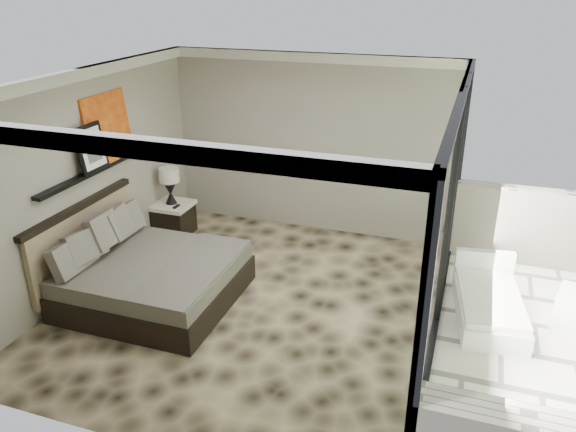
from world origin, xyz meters
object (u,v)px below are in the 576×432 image
(nightstand, at_px, (174,217))
(table_lamp, at_px, (170,181))
(lounger, at_px, (489,303))
(bed, at_px, (147,275))

(nightstand, height_order, table_lamp, table_lamp)
(nightstand, height_order, lounger, nightstand)
(table_lamp, bearing_deg, bed, -69.49)
(bed, xyz_separation_m, table_lamp, (-0.69, 1.85, 0.56))
(nightstand, relative_size, lounger, 0.37)
(bed, relative_size, table_lamp, 3.53)
(nightstand, bearing_deg, bed, -50.74)
(bed, relative_size, lounger, 1.31)
(bed, xyz_separation_m, lounger, (4.13, 0.97, -0.15))
(bed, xyz_separation_m, nightstand, (-0.67, 1.84, -0.04))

